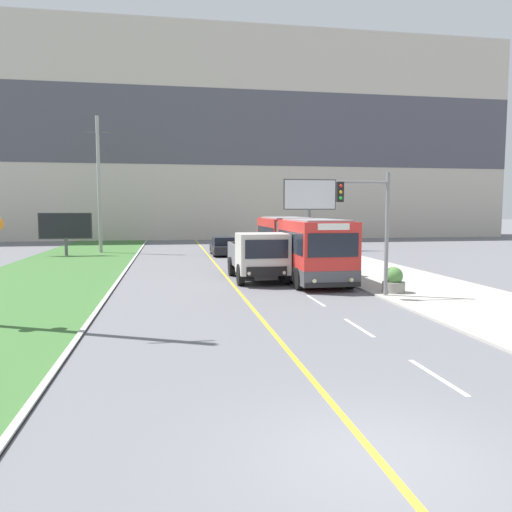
# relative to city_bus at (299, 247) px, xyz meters

# --- Properties ---
(ground_plane) EXTENTS (300.00, 300.00, 0.00)m
(ground_plane) POSITION_rel_city_bus_xyz_m (-3.96, -19.66, -1.60)
(ground_plane) COLOR slate
(lane_marking_centre) EXTENTS (2.88, 140.00, 0.01)m
(lane_marking_centre) POSITION_rel_city_bus_xyz_m (-3.64, -18.21, -1.60)
(lane_marking_centre) COLOR gold
(lane_marking_centre) RESTS_ON ground_plane
(apartment_block_background) EXTENTS (80.00, 8.04, 25.09)m
(apartment_block_background) POSITION_rel_city_bus_xyz_m (-3.96, 36.76, 10.94)
(apartment_block_background) COLOR beige
(apartment_block_background) RESTS_ON ground_plane
(city_bus) EXTENTS (2.72, 11.69, 3.16)m
(city_bus) POSITION_rel_city_bus_xyz_m (0.00, 0.00, 0.00)
(city_bus) COLOR red
(city_bus) RESTS_ON ground_plane
(dump_truck) EXTENTS (2.49, 6.19, 2.48)m
(dump_truck) POSITION_rel_city_bus_xyz_m (-2.53, -1.80, -0.36)
(dump_truck) COLOR black
(dump_truck) RESTS_ON ground_plane
(car_distant) EXTENTS (1.80, 4.30, 1.45)m
(car_distant) POSITION_rel_city_bus_xyz_m (-2.80, 12.87, -0.92)
(car_distant) COLOR black
(car_distant) RESTS_ON ground_plane
(utility_pole_far) EXTENTS (1.80, 0.28, 11.20)m
(utility_pole_far) POSITION_rel_city_bus_xyz_m (-12.62, 16.75, 4.05)
(utility_pole_far) COLOR #9E9E99
(utility_pole_far) RESTS_ON ground_plane
(traffic_light_mast) EXTENTS (2.28, 0.32, 5.13)m
(traffic_light_mast) POSITION_rel_city_bus_xyz_m (1.18, -6.96, 1.69)
(traffic_light_mast) COLOR slate
(traffic_light_mast) RESTS_ON ground_plane
(billboard_large) EXTENTS (4.71, 0.24, 6.23)m
(billboard_large) POSITION_rel_city_bus_xyz_m (5.19, 16.18, 3.08)
(billboard_large) COLOR #59595B
(billboard_large) RESTS_ON ground_plane
(billboard_small) EXTENTS (3.95, 0.24, 3.35)m
(billboard_small) POSITION_rel_city_bus_xyz_m (-14.89, 14.26, 0.67)
(billboard_small) COLOR #59595B
(billboard_small) RESTS_ON ground_plane
(planter_round_near) EXTENTS (0.96, 0.96, 1.10)m
(planter_round_near) POSITION_rel_city_bus_xyz_m (2.54, -6.33, -1.05)
(planter_round_near) COLOR gray
(planter_round_near) RESTS_ON sidewalk_right
(planter_round_second) EXTENTS (0.91, 0.91, 1.08)m
(planter_round_second) POSITION_rel_city_bus_xyz_m (2.58, -1.11, -1.05)
(planter_round_second) COLOR gray
(planter_round_second) RESTS_ON sidewalk_right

